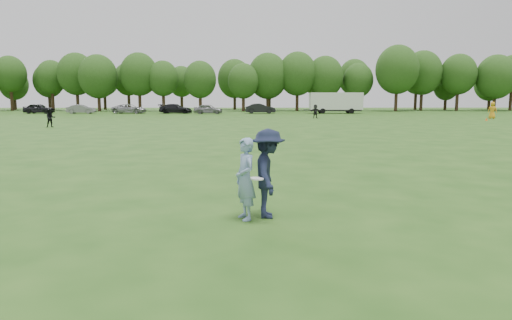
% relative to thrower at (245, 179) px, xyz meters
% --- Properties ---
extents(ground, '(200.00, 200.00, 0.00)m').
position_rel_thrower_xyz_m(ground, '(0.66, 0.06, -0.85)').
color(ground, '#224914').
rests_on(ground, ground).
extents(thrower, '(0.62, 0.73, 1.71)m').
position_rel_thrower_xyz_m(thrower, '(0.00, 0.00, 0.00)').
color(thrower, '#819EC8').
rests_on(thrower, ground).
extents(defender, '(0.70, 1.22, 1.88)m').
position_rel_thrower_xyz_m(defender, '(0.48, 0.17, 0.09)').
color(defender, '#191F37').
rests_on(defender, ground).
extents(player_far_a, '(0.96, 0.90, 1.57)m').
position_rel_thrower_xyz_m(player_far_a, '(-16.64, 29.41, -0.07)').
color(player_far_a, black).
rests_on(player_far_a, ground).
extents(player_far_c, '(1.16, 1.08, 1.99)m').
position_rel_thrower_xyz_m(player_far_c, '(28.38, 43.55, 0.14)').
color(player_far_c, orange).
rests_on(player_far_c, ground).
extents(player_far_d, '(1.60, 0.79, 1.65)m').
position_rel_thrower_xyz_m(player_far_d, '(8.04, 45.54, -0.03)').
color(player_far_d, black).
rests_on(player_far_d, ground).
extents(car_a, '(4.62, 2.10, 1.54)m').
position_rel_thrower_xyz_m(car_a, '(-32.11, 61.32, -0.08)').
color(car_a, black).
rests_on(car_a, ground).
extents(car_b, '(4.23, 1.68, 1.37)m').
position_rel_thrower_xyz_m(car_b, '(-25.44, 60.68, -0.17)').
color(car_b, slate).
rests_on(car_b, ground).
extents(car_c, '(5.39, 2.88, 1.44)m').
position_rel_thrower_xyz_m(car_c, '(-18.36, 61.54, -0.14)').
color(car_c, '#99999D').
rests_on(car_c, ground).
extents(car_d, '(5.21, 2.52, 1.46)m').
position_rel_thrower_xyz_m(car_d, '(-11.27, 61.49, -0.12)').
color(car_d, black).
rests_on(car_d, ground).
extents(car_e, '(4.42, 2.10, 1.46)m').
position_rel_thrower_xyz_m(car_e, '(-6.07, 59.72, -0.12)').
color(car_e, slate).
rests_on(car_e, ground).
extents(car_f, '(4.69, 1.79, 1.53)m').
position_rel_thrower_xyz_m(car_f, '(1.80, 61.08, -0.09)').
color(car_f, black).
rests_on(car_f, ground).
extents(field_cone, '(0.28, 0.28, 0.30)m').
position_rel_thrower_xyz_m(field_cone, '(25.77, 39.74, -0.70)').
color(field_cone, '#F04A0C').
rests_on(field_cone, ground).
extents(disc_in_play, '(0.28, 0.28, 0.05)m').
position_rel_thrower_xyz_m(disc_in_play, '(0.24, -0.30, 0.06)').
color(disc_in_play, white).
rests_on(disc_in_play, ground).
extents(cargo_trailer, '(9.00, 2.75, 3.20)m').
position_rel_thrower_xyz_m(cargo_trailer, '(13.47, 61.47, 0.92)').
color(cargo_trailer, white).
rests_on(cargo_trailer, ground).
extents(treeline, '(130.35, 18.39, 11.74)m').
position_rel_thrower_xyz_m(treeline, '(3.47, 76.96, 5.41)').
color(treeline, '#332114').
rests_on(treeline, ground).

